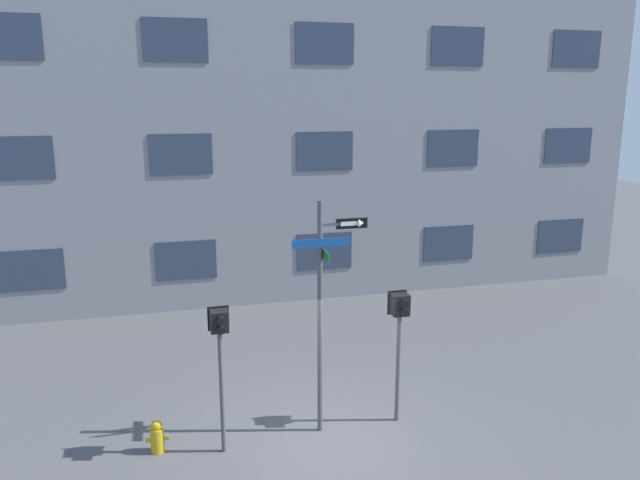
{
  "coord_description": "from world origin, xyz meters",
  "views": [
    {
      "loc": [
        -2.73,
        -9.41,
        5.92
      ],
      "look_at": [
        -0.08,
        0.51,
        3.55
      ],
      "focal_mm": 35.0,
      "sensor_mm": 36.0,
      "label": 1
    }
  ],
  "objects_px": {
    "pedestrian_signal_right": "(400,321)",
    "fire_hydrant": "(157,437)",
    "pedestrian_signal_left": "(220,342)",
    "street_sign_pole": "(324,300)"
  },
  "relations": [
    {
      "from": "pedestrian_signal_right",
      "to": "fire_hydrant",
      "type": "bearing_deg",
      "value": 179.25
    },
    {
      "from": "pedestrian_signal_right",
      "to": "pedestrian_signal_left",
      "type": "bearing_deg",
      "value": -176.02
    },
    {
      "from": "pedestrian_signal_left",
      "to": "fire_hydrant",
      "type": "height_order",
      "value": "pedestrian_signal_left"
    },
    {
      "from": "street_sign_pole",
      "to": "pedestrian_signal_right",
      "type": "xyz_separation_m",
      "value": [
        1.41,
        -0.02,
        -0.52
      ]
    },
    {
      "from": "pedestrian_signal_right",
      "to": "fire_hydrant",
      "type": "distance_m",
      "value": 4.65
    },
    {
      "from": "pedestrian_signal_left",
      "to": "fire_hydrant",
      "type": "bearing_deg",
      "value": 165.51
    },
    {
      "from": "street_sign_pole",
      "to": "pedestrian_signal_left",
      "type": "relative_size",
      "value": 1.65
    },
    {
      "from": "street_sign_pole",
      "to": "pedestrian_signal_left",
      "type": "distance_m",
      "value": 1.92
    },
    {
      "from": "street_sign_pole",
      "to": "pedestrian_signal_right",
      "type": "relative_size",
      "value": 1.69
    },
    {
      "from": "street_sign_pole",
      "to": "pedestrian_signal_right",
      "type": "height_order",
      "value": "street_sign_pole"
    }
  ]
}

